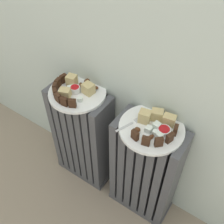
% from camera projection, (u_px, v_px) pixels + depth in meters
% --- Properties ---
extents(radiator_left, '(0.29, 0.14, 0.55)m').
position_uv_depth(radiator_left, '(83.00, 137.00, 1.29)').
color(radiator_left, '#47474C').
rests_on(radiator_left, ground_plane).
extents(radiator_right, '(0.29, 0.14, 0.55)m').
position_uv_depth(radiator_right, '(145.00, 172.00, 1.16)').
color(radiator_right, '#47474C').
rests_on(radiator_right, ground_plane).
extents(plate_left, '(0.24, 0.24, 0.01)m').
position_uv_depth(plate_left, '(77.00, 93.00, 1.09)').
color(plate_left, white).
rests_on(plate_left, radiator_left).
extents(plate_right, '(0.24, 0.24, 0.01)m').
position_uv_depth(plate_right, '(152.00, 128.00, 0.95)').
color(plate_right, white).
rests_on(plate_right, radiator_right).
extents(dark_cake_slice_left_0, '(0.02, 0.03, 0.04)m').
position_uv_depth(dark_cake_slice_left_0, '(63.00, 79.00, 1.11)').
color(dark_cake_slice_left_0, '#382114').
rests_on(dark_cake_slice_left_0, plate_left).
extents(dark_cake_slice_left_1, '(0.02, 0.03, 0.04)m').
position_uv_depth(dark_cake_slice_left_1, '(58.00, 83.00, 1.09)').
color(dark_cake_slice_left_1, '#382114').
rests_on(dark_cake_slice_left_1, plate_left).
extents(dark_cake_slice_left_2, '(0.03, 0.03, 0.04)m').
position_uv_depth(dark_cake_slice_left_2, '(55.00, 88.00, 1.07)').
color(dark_cake_slice_left_2, '#382114').
rests_on(dark_cake_slice_left_2, plate_left).
extents(dark_cake_slice_left_3, '(0.03, 0.03, 0.04)m').
position_uv_depth(dark_cake_slice_left_3, '(55.00, 93.00, 1.05)').
color(dark_cake_slice_left_3, '#382114').
rests_on(dark_cake_slice_left_3, plate_left).
extents(dark_cake_slice_left_4, '(0.03, 0.02, 0.04)m').
position_uv_depth(dark_cake_slice_left_4, '(58.00, 98.00, 1.03)').
color(dark_cake_slice_left_4, '#382114').
rests_on(dark_cake_slice_left_4, plate_left).
extents(dark_cake_slice_left_5, '(0.03, 0.02, 0.04)m').
position_uv_depth(dark_cake_slice_left_5, '(64.00, 102.00, 1.02)').
color(dark_cake_slice_left_5, '#382114').
rests_on(dark_cake_slice_left_5, plate_left).
extents(dark_cake_slice_left_6, '(0.03, 0.03, 0.04)m').
position_uv_depth(dark_cake_slice_left_6, '(72.00, 103.00, 1.01)').
color(dark_cake_slice_left_6, '#382114').
rests_on(dark_cake_slice_left_6, plate_left).
extents(marble_cake_slice_left_0, '(0.05, 0.04, 0.04)m').
position_uv_depth(marble_cake_slice_left_0, '(88.00, 89.00, 1.06)').
color(marble_cake_slice_left_0, tan).
rests_on(marble_cake_slice_left_0, plate_left).
extents(marble_cake_slice_left_1, '(0.04, 0.04, 0.05)m').
position_uv_depth(marble_cake_slice_left_1, '(72.00, 81.00, 1.10)').
color(marble_cake_slice_left_1, tan).
rests_on(marble_cake_slice_left_1, plate_left).
extents(marble_cake_slice_left_2, '(0.05, 0.05, 0.04)m').
position_uv_depth(marble_cake_slice_left_2, '(65.00, 93.00, 1.05)').
color(marble_cake_slice_left_2, tan).
rests_on(marble_cake_slice_left_2, plate_left).
extents(turkish_delight_left_0, '(0.02, 0.02, 0.02)m').
position_uv_depth(turkish_delight_left_0, '(80.00, 99.00, 1.04)').
color(turkish_delight_left_0, white).
rests_on(turkish_delight_left_0, plate_left).
extents(turkish_delight_left_1, '(0.03, 0.03, 0.02)m').
position_uv_depth(turkish_delight_left_1, '(70.00, 88.00, 1.08)').
color(turkish_delight_left_1, white).
rests_on(turkish_delight_left_1, plate_left).
extents(medjool_date_left_0, '(0.03, 0.03, 0.01)m').
position_uv_depth(medjool_date_left_0, '(87.00, 80.00, 1.12)').
color(medjool_date_left_0, '#4C2814').
rests_on(medjool_date_left_0, plate_left).
extents(medjool_date_left_1, '(0.03, 0.02, 0.01)m').
position_uv_depth(medjool_date_left_1, '(95.00, 88.00, 1.09)').
color(medjool_date_left_1, '#4C2814').
rests_on(medjool_date_left_1, plate_left).
extents(medjool_date_left_2, '(0.03, 0.03, 0.02)m').
position_uv_depth(medjool_date_left_2, '(81.00, 85.00, 1.10)').
color(medjool_date_left_2, '#4C2814').
rests_on(medjool_date_left_2, plate_left).
extents(jam_bowl_left, '(0.04, 0.04, 0.03)m').
position_uv_depth(jam_bowl_left, '(75.00, 89.00, 1.07)').
color(jam_bowl_left, white).
rests_on(jam_bowl_left, plate_left).
extents(dark_cake_slice_right_0, '(0.03, 0.02, 0.04)m').
position_uv_depth(dark_cake_slice_right_0, '(135.00, 135.00, 0.90)').
color(dark_cake_slice_right_0, '#382114').
rests_on(dark_cake_slice_right_0, plate_right).
extents(dark_cake_slice_right_1, '(0.03, 0.02, 0.04)m').
position_uv_depth(dark_cake_slice_right_1, '(146.00, 141.00, 0.88)').
color(dark_cake_slice_right_1, '#382114').
rests_on(dark_cake_slice_right_1, plate_right).
extents(dark_cake_slice_right_2, '(0.03, 0.03, 0.04)m').
position_uv_depth(dark_cake_slice_right_2, '(159.00, 142.00, 0.88)').
color(dark_cake_slice_right_2, '#382114').
rests_on(dark_cake_slice_right_2, plate_right).
extents(dark_cake_slice_right_3, '(0.02, 0.03, 0.04)m').
position_uv_depth(dark_cake_slice_right_3, '(170.00, 138.00, 0.89)').
color(dark_cake_slice_right_3, '#382114').
rests_on(dark_cake_slice_right_3, plate_right).
extents(dark_cake_slice_right_4, '(0.02, 0.03, 0.04)m').
position_uv_depth(dark_cake_slice_right_4, '(176.00, 130.00, 0.91)').
color(dark_cake_slice_right_4, '#382114').
rests_on(dark_cake_slice_right_4, plate_right).
extents(marble_cake_slice_right_0, '(0.05, 0.04, 0.04)m').
position_uv_depth(marble_cake_slice_right_0, '(169.00, 120.00, 0.95)').
color(marble_cake_slice_right_0, tan).
rests_on(marble_cake_slice_right_0, plate_right).
extents(marble_cake_slice_right_1, '(0.05, 0.04, 0.05)m').
position_uv_depth(marble_cake_slice_right_1, '(145.00, 117.00, 0.95)').
color(marble_cake_slice_right_1, tan).
rests_on(marble_cake_slice_right_1, plate_right).
extents(marble_cake_slice_right_2, '(0.05, 0.05, 0.04)m').
position_uv_depth(marble_cake_slice_right_2, '(157.00, 115.00, 0.96)').
color(marble_cake_slice_right_2, tan).
rests_on(marble_cake_slice_right_2, plate_right).
extents(turkish_delight_right_0, '(0.03, 0.03, 0.02)m').
position_uv_depth(turkish_delight_right_0, '(157.00, 126.00, 0.94)').
color(turkish_delight_right_0, white).
rests_on(turkish_delight_right_0, plate_right).
extents(turkish_delight_right_1, '(0.02, 0.02, 0.02)m').
position_uv_depth(turkish_delight_right_1, '(155.00, 133.00, 0.92)').
color(turkish_delight_right_1, white).
rests_on(turkish_delight_right_1, plate_right).
extents(turkish_delight_right_2, '(0.02, 0.02, 0.02)m').
position_uv_depth(turkish_delight_right_2, '(160.00, 136.00, 0.91)').
color(turkish_delight_right_2, white).
rests_on(turkish_delight_right_2, plate_right).
extents(turkish_delight_right_3, '(0.02, 0.02, 0.02)m').
position_uv_depth(turkish_delight_right_3, '(149.00, 129.00, 0.93)').
color(turkish_delight_right_3, white).
rests_on(turkish_delight_right_3, plate_right).
extents(medjool_date_right_0, '(0.03, 0.02, 0.01)m').
position_uv_depth(medjool_date_right_0, '(138.00, 129.00, 0.93)').
color(medjool_date_right_0, '#4C2814').
rests_on(medjool_date_right_0, plate_right).
extents(medjool_date_right_1, '(0.02, 0.03, 0.01)m').
position_uv_depth(medjool_date_right_1, '(151.00, 137.00, 0.91)').
color(medjool_date_right_1, '#4C2814').
rests_on(medjool_date_right_1, plate_right).
extents(jam_bowl_right, '(0.05, 0.05, 0.02)m').
position_uv_depth(jam_bowl_right, '(164.00, 131.00, 0.92)').
color(jam_bowl_right, white).
rests_on(jam_bowl_right, plate_right).
extents(fork, '(0.05, 0.10, 0.00)m').
position_uv_depth(fork, '(130.00, 124.00, 0.96)').
color(fork, '#B7B7BC').
rests_on(fork, plate_right).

